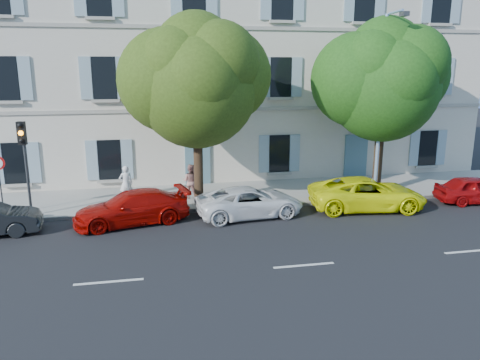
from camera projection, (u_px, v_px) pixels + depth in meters
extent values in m
plane|color=black|center=(271.00, 225.00, 18.65)|extent=(90.00, 90.00, 0.00)
cube|color=#A09E96|center=(248.00, 194.00, 22.87)|extent=(36.00, 4.50, 0.15)
cube|color=#9E998E|center=(258.00, 206.00, 20.81)|extent=(36.00, 0.16, 0.16)
cube|color=beige|center=(227.00, 69.00, 26.95)|extent=(28.00, 7.00, 12.00)
imported|color=#9E0904|center=(132.00, 208.00, 18.65)|extent=(4.84, 2.80, 1.32)
imported|color=white|center=(250.00, 202.00, 19.57)|extent=(4.70, 2.56, 1.25)
imported|color=#F6FA0A|center=(367.00, 194.00, 20.53)|extent=(5.31, 2.93, 1.41)
imported|color=#9D090B|center=(477.00, 190.00, 21.49)|extent=(3.84, 1.95, 1.25)
cylinder|color=#3A2819|center=(198.00, 169.00, 20.45)|extent=(0.40, 0.40, 3.22)
ellipsoid|color=#405F18|center=(197.00, 87.00, 19.61)|extent=(5.15, 5.15, 5.66)
cylinder|color=#3A2819|center=(378.00, 161.00, 22.48)|extent=(0.42, 0.42, 3.17)
ellipsoid|color=#276118|center=(383.00, 86.00, 21.65)|extent=(5.15, 5.15, 5.66)
cylinder|color=#383A3D|center=(28.00, 177.00, 18.96)|extent=(0.11, 0.11, 3.23)
cube|color=black|center=(22.00, 133.00, 18.37)|extent=(0.32, 0.27, 0.91)
sphere|color=orange|center=(21.00, 133.00, 18.25)|extent=(0.19, 0.19, 0.19)
cylinder|color=#383A3D|center=(1.00, 191.00, 19.13)|extent=(0.06, 0.06, 2.11)
cylinder|color=#7293BF|center=(380.00, 109.00, 21.40)|extent=(0.16, 0.16, 8.23)
cylinder|color=#7293BF|center=(396.00, 12.00, 19.73)|extent=(0.26, 1.44, 0.10)
cube|color=#383A3D|center=(404.00, 14.00, 19.08)|extent=(0.30, 0.49, 0.19)
imported|color=silver|center=(126.00, 184.00, 21.16)|extent=(0.66, 0.49, 1.65)
imported|color=#AD766E|center=(191.00, 181.00, 21.72)|extent=(0.97, 0.88, 1.61)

